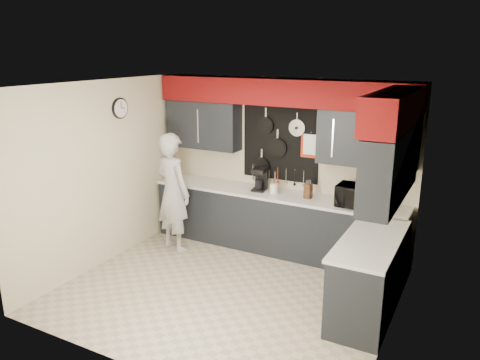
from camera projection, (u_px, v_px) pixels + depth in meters
The scene contains 10 objects.
ground at pixel (228, 290), 6.03m from camera, with size 4.00×4.00×0.00m, color #B9A590.
back_wall_assembly at pixel (281, 119), 6.84m from camera, with size 4.00×0.36×2.60m.
right_wall_assembly at pixel (393, 154), 4.88m from camera, with size 0.36×3.50×2.60m.
left_wall_assembly at pixel (105, 171), 6.58m from camera, with size 0.05×3.50×2.60m.
base_cabinets at pixel (297, 234), 6.64m from camera, with size 3.95×2.20×0.92m.
microwave at pixel (357, 196), 6.35m from camera, with size 0.54×0.37×0.30m, color black.
knife_block at pixel (308, 191), 6.72m from camera, with size 0.10×0.10×0.22m, color #351B10.
utensil_crock at pixel (274, 188), 6.96m from camera, with size 0.12×0.12×0.15m, color white.
coffee_maker at pixel (260, 179), 7.09m from camera, with size 0.22×0.26×0.35m.
person at pixel (173, 192), 7.04m from camera, with size 0.67×0.44×1.82m, color #ACACA9.
Camera 1 is at (2.68, -4.70, 3.00)m, focal length 35.00 mm.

